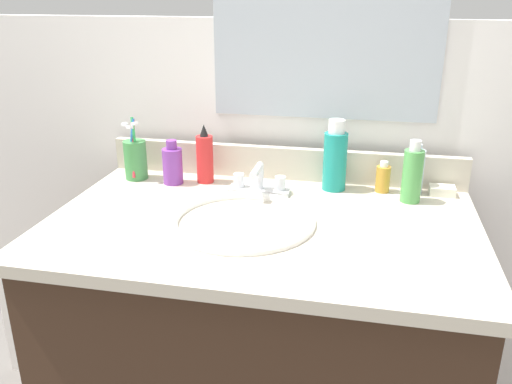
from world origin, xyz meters
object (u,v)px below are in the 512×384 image
object	(u,v)px
faucet	(259,183)
soap_bar	(442,191)
cup_green	(135,159)
bottle_cream_purple	(173,165)
bottle_mouthwash_teal	(335,158)
bottle_spray_red	(205,157)
bottle_gel_clear	(415,171)
bottle_toner_green	(412,175)
bottle_oil_amber	(383,178)

from	to	relation	value
faucet	soap_bar	bearing A→B (deg)	10.44
faucet	cup_green	distance (m)	0.36
bottle_cream_purple	cup_green	xyz separation A→B (m)	(-0.11, 0.02, 0.01)
faucet	bottle_mouthwash_teal	bearing A→B (deg)	21.32
faucet	bottle_spray_red	xyz separation A→B (m)	(-0.16, 0.06, 0.04)
bottle_mouthwash_teal	bottle_spray_red	bearing A→B (deg)	-177.30
bottle_cream_purple	soap_bar	size ratio (longest dim) A/B	1.90
bottle_spray_red	cup_green	bearing A→B (deg)	-176.16
faucet	bottle_mouthwash_teal	xyz separation A→B (m)	(0.19, 0.07, 0.06)
soap_bar	bottle_cream_purple	bearing A→B (deg)	-175.36
bottle_cream_purple	bottle_gel_clear	bearing A→B (deg)	5.09
bottle_toner_green	cup_green	xyz separation A→B (m)	(-0.74, 0.02, -0.01)
bottle_toner_green	cup_green	bearing A→B (deg)	178.49
faucet	bottle_toner_green	bearing A→B (deg)	3.60
bottle_toner_green	soap_bar	distance (m)	0.12
bottle_spray_red	bottle_gel_clear	bearing A→B (deg)	2.90
bottle_oil_amber	bottle_cream_purple	world-z (taller)	bottle_cream_purple
bottle_toner_green	bottle_cream_purple	bearing A→B (deg)	179.62
bottle_cream_purple	soap_bar	xyz separation A→B (m)	(0.71, 0.06, -0.04)
bottle_toner_green	bottle_spray_red	size ratio (longest dim) A/B	0.98
soap_bar	bottle_oil_amber	bearing A→B (deg)	-177.99
soap_bar	bottle_mouthwash_teal	bearing A→B (deg)	-177.43
faucet	bottle_gel_clear	distance (m)	0.40
cup_green	soap_bar	world-z (taller)	cup_green
bottle_oil_amber	soap_bar	xyz separation A→B (m)	(0.15, 0.01, -0.02)
faucet	cup_green	world-z (taller)	cup_green
faucet	soap_bar	distance (m)	0.47
bottle_spray_red	soap_bar	distance (m)	0.63
bottle_spray_red	soap_bar	xyz separation A→B (m)	(0.63, 0.03, -0.06)
faucet	bottle_gel_clear	size ratio (longest dim) A/B	1.21
faucet	cup_green	bearing A→B (deg)	173.10
bottle_toner_green	bottle_spray_red	world-z (taller)	bottle_spray_red
bottle_toner_green	bottle_spray_red	xyz separation A→B (m)	(-0.55, 0.03, -0.00)
bottle_cream_purple	faucet	bearing A→B (deg)	-6.54
bottle_gel_clear	soap_bar	size ratio (longest dim) A/B	2.07
bottle_spray_red	bottle_oil_amber	world-z (taller)	bottle_spray_red
bottle_gel_clear	bottle_oil_amber	size ratio (longest dim) A/B	1.60
bottle_mouthwash_teal	soap_bar	bearing A→B (deg)	2.57
bottle_gel_clear	soap_bar	xyz separation A→B (m)	(0.07, 0.00, -0.05)
bottle_oil_amber	soap_bar	bearing A→B (deg)	2.01
bottle_toner_green	bottle_oil_amber	distance (m)	0.09
faucet	bottle_gel_clear	bearing A→B (deg)	12.21
bottle_spray_red	soap_bar	bearing A→B (deg)	2.64
faucet	bottle_spray_red	size ratio (longest dim) A/B	0.99
faucet	bottle_oil_amber	distance (m)	0.32
bottle_gel_clear	cup_green	size ratio (longest dim) A/B	0.76
bottle_toner_green	cup_green	distance (m)	0.74
faucet	cup_green	xyz separation A→B (m)	(-0.36, 0.04, 0.03)
soap_bar	bottle_gel_clear	bearing A→B (deg)	-179.34
bottle_spray_red	bottle_oil_amber	distance (m)	0.48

